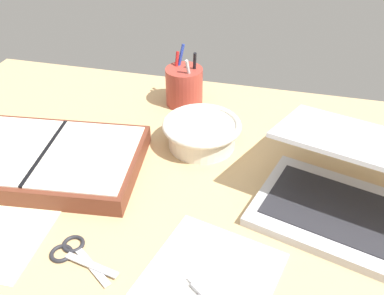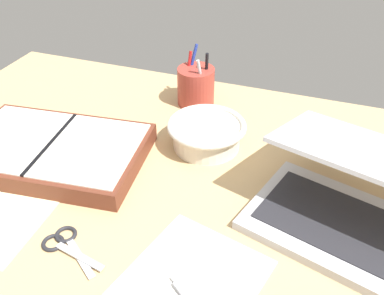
# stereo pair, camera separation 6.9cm
# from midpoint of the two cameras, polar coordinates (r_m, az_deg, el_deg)

# --- Properties ---
(desk_top) EXTENTS (1.40, 1.00, 0.02)m
(desk_top) POSITION_cam_midpoint_polar(r_m,az_deg,el_deg) (0.84, -0.16, -7.43)
(desk_top) COLOR tan
(desk_top) RESTS_ON ground
(laptop) EXTENTS (0.40, 0.38, 0.15)m
(laptop) POSITION_cam_midpoint_polar(r_m,az_deg,el_deg) (0.82, 23.12, -6.85)
(laptop) COLOR #B7B7BC
(laptop) RESTS_ON desk_top
(bowl) EXTENTS (0.18, 0.18, 0.06)m
(bowl) POSITION_cam_midpoint_polar(r_m,az_deg,el_deg) (0.95, 4.04, 1.86)
(bowl) COLOR silver
(bowl) RESTS_ON desk_top
(pen_cup) EXTENTS (0.10, 0.10, 0.15)m
(pen_cup) POSITION_cam_midpoint_polar(r_m,az_deg,el_deg) (1.11, 2.33, 8.16)
(pen_cup) COLOR #9E382D
(pen_cup) RESTS_ON desk_top
(planner) EXTENTS (0.41, 0.29, 0.04)m
(planner) POSITION_cam_midpoint_polar(r_m,az_deg,el_deg) (0.96, -16.09, -0.46)
(planner) COLOR brown
(planner) RESTS_ON desk_top
(scissors) EXTENTS (0.13, 0.09, 0.01)m
(scissors) POSITION_cam_midpoint_polar(r_m,az_deg,el_deg) (0.77, -14.16, -12.35)
(scissors) COLOR #B7B7BC
(scissors) RESTS_ON desk_top
(paper_sheet_front) EXTENTS (0.26, 0.31, 0.00)m
(paper_sheet_front) POSITION_cam_midpoint_polar(r_m,az_deg,el_deg) (0.69, 1.65, -18.87)
(paper_sheet_front) COLOR white
(paper_sheet_front) RESTS_ON desk_top
(paper_sheet_beside_planner) EXTENTS (0.17, 0.25, 0.00)m
(paper_sheet_beside_planner) POSITION_cam_midpoint_polar(r_m,az_deg,el_deg) (0.87, -21.43, -7.87)
(paper_sheet_beside_planner) COLOR #F4EFB2
(paper_sheet_beside_planner) RESTS_ON desk_top
(usb_drive) EXTENTS (0.07, 0.06, 0.01)m
(usb_drive) POSITION_cam_midpoint_polar(r_m,az_deg,el_deg) (0.68, 2.49, -19.10)
(usb_drive) COLOR #99999E
(usb_drive) RESTS_ON desk_top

